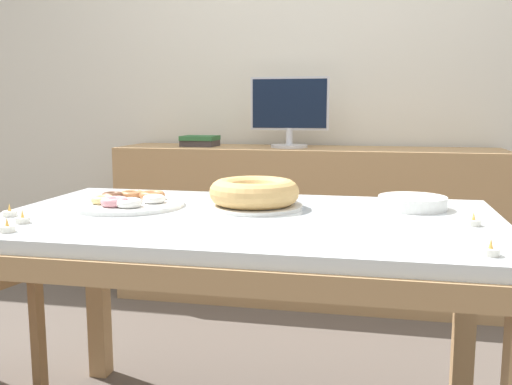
% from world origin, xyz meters
% --- Properties ---
extents(wall_back, '(8.00, 0.10, 2.60)m').
position_xyz_m(wall_back, '(0.00, 1.76, 1.30)').
color(wall_back, silver).
rests_on(wall_back, ground).
extents(dining_table, '(1.50, 0.89, 0.75)m').
position_xyz_m(dining_table, '(0.00, 0.00, 0.65)').
color(dining_table, silver).
rests_on(dining_table, ground).
extents(sideboard, '(2.06, 0.44, 0.85)m').
position_xyz_m(sideboard, '(0.00, 1.46, 0.42)').
color(sideboard, tan).
rests_on(sideboard, ground).
extents(computer_monitor, '(0.42, 0.20, 0.38)m').
position_xyz_m(computer_monitor, '(-0.09, 1.46, 1.03)').
color(computer_monitor, silver).
rests_on(computer_monitor, sideboard).
extents(book_stack, '(0.20, 0.17, 0.06)m').
position_xyz_m(book_stack, '(-0.60, 1.46, 0.88)').
color(book_stack, '#3F3838').
rests_on(book_stack, sideboard).
extents(cake_chocolate_round, '(0.30, 0.30, 0.09)m').
position_xyz_m(cake_chocolate_round, '(0.00, 0.12, 0.79)').
color(cake_chocolate_round, white).
rests_on(cake_chocolate_round, dining_table).
extents(pastry_platter, '(0.36, 0.36, 0.04)m').
position_xyz_m(pastry_platter, '(-0.40, 0.07, 0.76)').
color(pastry_platter, white).
rests_on(pastry_platter, dining_table).
extents(plate_stack, '(0.21, 0.21, 0.04)m').
position_xyz_m(plate_stack, '(0.48, 0.21, 0.77)').
color(plate_stack, white).
rests_on(plate_stack, dining_table).
extents(tealight_near_front, '(0.04, 0.04, 0.04)m').
position_xyz_m(tealight_near_front, '(-0.67, -0.16, 0.76)').
color(tealight_near_front, silver).
rests_on(tealight_near_front, dining_table).
extents(tealight_left_edge, '(0.04, 0.04, 0.04)m').
position_xyz_m(tealight_left_edge, '(0.61, -0.34, 0.76)').
color(tealight_left_edge, silver).
rests_on(tealight_left_edge, dining_table).
extents(tealight_centre, '(0.04, 0.04, 0.04)m').
position_xyz_m(tealight_centre, '(-0.54, -0.35, 0.76)').
color(tealight_centre, silver).
rests_on(tealight_centre, dining_table).
extents(tealight_right_edge, '(0.04, 0.04, 0.04)m').
position_xyz_m(tealight_right_edge, '(0.63, -0.02, 0.76)').
color(tealight_right_edge, silver).
rests_on(tealight_right_edge, dining_table).
extents(tealight_near_cakes, '(0.04, 0.04, 0.04)m').
position_xyz_m(tealight_near_cakes, '(-0.57, -0.24, 0.76)').
color(tealight_near_cakes, silver).
rests_on(tealight_near_cakes, dining_table).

